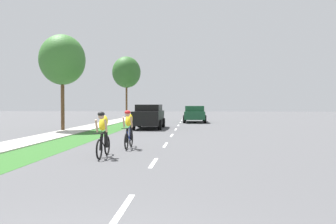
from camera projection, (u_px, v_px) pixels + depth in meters
ground_plane at (175, 131)px, 22.97m from camera, size 120.00×120.00×0.00m
grass_verge at (104, 131)px, 23.31m from camera, size 2.09×70.00×0.01m
sidewalk_concrete at (76, 131)px, 23.46m from camera, size 1.91×70.00×0.10m
lane_markings_center at (177, 127)px, 26.96m from camera, size 0.12×53.13×0.01m
cyclist_lead at (103, 134)px, 11.77m from camera, size 0.42×1.72×1.58m
cyclist_trailing at (129, 129)px, 14.12m from camera, size 0.42×1.72×1.58m
suv_black at (149, 116)px, 25.60m from camera, size 2.15×4.70×1.79m
pickup_dark_green at (195, 114)px, 34.06m from camera, size 2.22×5.10×1.64m
street_tree_near at (62, 60)px, 23.31m from camera, size 3.10×3.10×6.55m
street_tree_far at (126, 72)px, 43.38m from camera, size 3.59×3.59×7.84m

